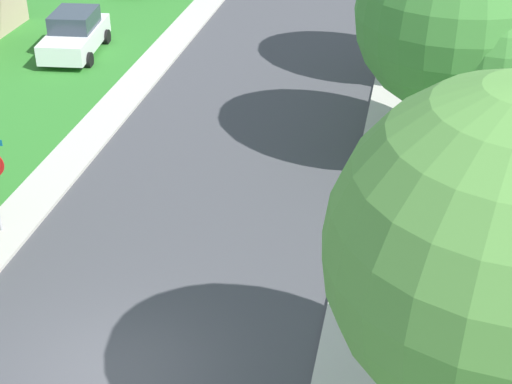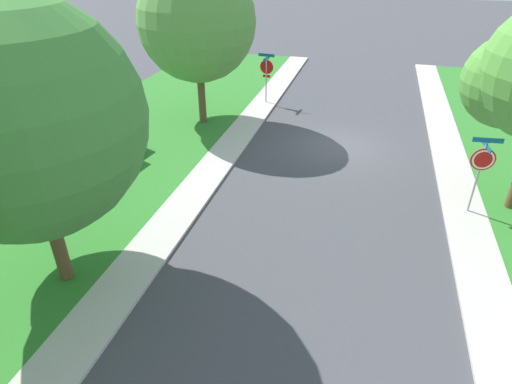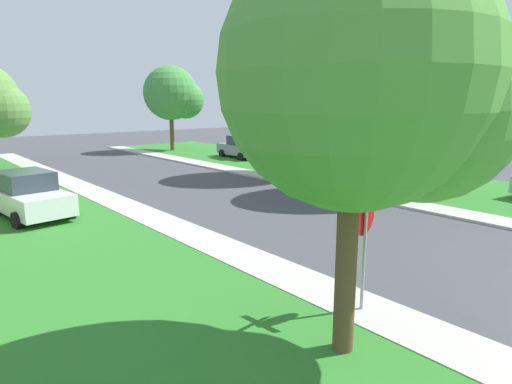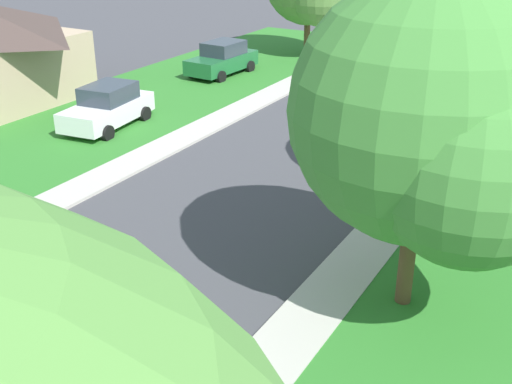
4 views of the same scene
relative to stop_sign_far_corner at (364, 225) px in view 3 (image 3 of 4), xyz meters
name	(u,v)px [view 3 (image 3 of 4)]	position (x,y,z in m)	size (l,w,h in m)	color
sidewalk_east	(352,193)	(9.50, 7.63, -1.84)	(1.40, 56.00, 0.10)	#B7B2A8
lawn_east	(406,182)	(14.20, 7.63, -1.85)	(8.00, 56.00, 0.08)	#2D7528
sidewalk_west	(178,229)	(0.10, 7.63, -1.84)	(1.40, 56.00, 0.10)	#B7B2A8
lawn_west	(26,261)	(-4.60, 7.63, -1.85)	(8.00, 56.00, 0.08)	#2D7528
stop_sign_far_corner	(364,225)	(0.00, 0.00, 0.00)	(0.92, 0.92, 2.77)	#9E9EA3
car_white_driveway_right	(28,195)	(-3.31, 12.67, -1.01)	(2.41, 4.48, 1.76)	white
car_grey_near_corner	(242,147)	(13.58, 21.30, -1.01)	(2.31, 4.43, 1.76)	gray
tree_across_left	(308,90)	(11.68, 12.70, 3.03)	(5.74, 5.34, 7.76)	brown
tree_sidewalk_mid	(174,95)	(12.44, 29.20, 2.97)	(4.98, 4.63, 7.33)	brown
tree_corner_large	(407,98)	(11.41, 6.20, 2.55)	(5.94, 5.52, 7.38)	brown
tree_across_right	(372,84)	(-1.21, -0.89, 2.68)	(4.58, 4.26, 6.85)	brown
house_right_setback	(378,128)	(20.70, 14.10, 0.49)	(9.45, 8.33, 4.60)	#93A3B2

